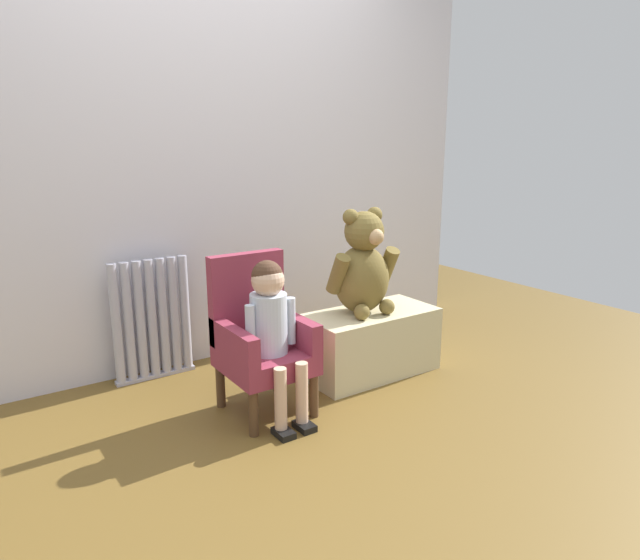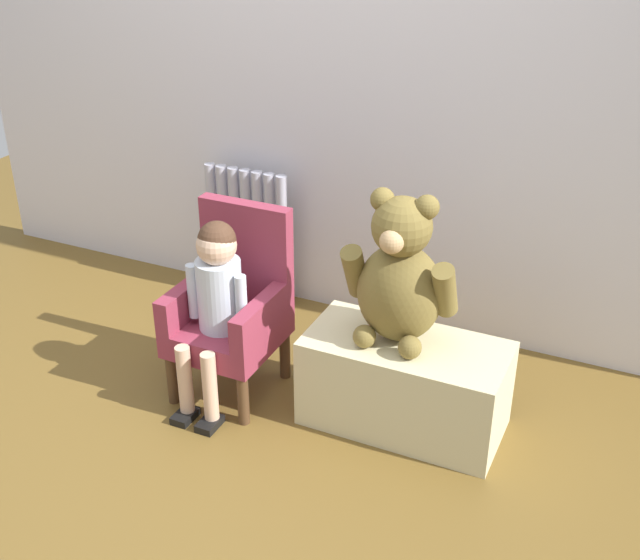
{
  "view_description": "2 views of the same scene",
  "coord_description": "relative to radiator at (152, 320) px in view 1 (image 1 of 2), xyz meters",
  "views": [
    {
      "loc": [
        -1.25,
        -1.86,
        1.28
      ],
      "look_at": [
        0.3,
        0.42,
        0.59
      ],
      "focal_mm": 32.0,
      "sensor_mm": 36.0,
      "label": 1
    },
    {
      "loc": [
        1.4,
        -1.91,
        1.9
      ],
      "look_at": [
        0.34,
        0.36,
        0.58
      ],
      "focal_mm": 45.0,
      "sensor_mm": 36.0,
      "label": 2
    }
  ],
  "objects": [
    {
      "name": "ground_plane",
      "position": [
        0.36,
        -1.05,
        -0.33
      ],
      "size": [
        6.0,
        6.0,
        0.0
      ],
      "primitive_type": "plane",
      "color": "brown"
    },
    {
      "name": "back_wall",
      "position": [
        0.36,
        0.12,
        0.87
      ],
      "size": [
        3.8,
        0.05,
        2.4
      ],
      "primitive_type": "cube",
      "color": "silver",
      "rests_on": "ground_plane"
    },
    {
      "name": "radiator",
      "position": [
        0.0,
        0.0,
        0.0
      ],
      "size": [
        0.43,
        0.05,
        0.66
      ],
      "color": "#A9A9BC",
      "rests_on": "ground_plane"
    },
    {
      "name": "child_armchair",
      "position": [
        0.31,
        -0.65,
        0.03
      ],
      "size": [
        0.38,
        0.4,
        0.75
      ],
      "color": "maroon",
      "rests_on": "ground_plane"
    },
    {
      "name": "child_figure",
      "position": [
        0.31,
        -0.76,
        0.16
      ],
      "size": [
        0.25,
        0.35,
        0.75
      ],
      "color": "silver",
      "rests_on": "ground_plane"
    },
    {
      "name": "low_bench",
      "position": [
        1.01,
        -0.61,
        -0.15
      ],
      "size": [
        0.74,
        0.36,
        0.35
      ],
      "primitive_type": "cube",
      "color": "beige",
      "rests_on": "ground_plane"
    },
    {
      "name": "large_teddy_bear",
      "position": [
        0.96,
        -0.59,
        0.28
      ],
      "size": [
        0.41,
        0.29,
        0.57
      ],
      "color": "brown",
      "rests_on": "low_bench"
    }
  ]
}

